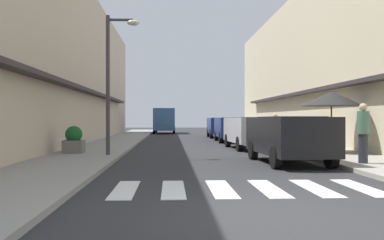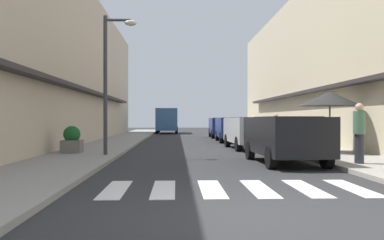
{
  "view_description": "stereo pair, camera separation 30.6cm",
  "coord_description": "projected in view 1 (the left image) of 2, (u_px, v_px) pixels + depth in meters",
  "views": [
    {
      "loc": [
        -1.48,
        -5.97,
        1.4
      ],
      "look_at": [
        -0.35,
        16.15,
        1.33
      ],
      "focal_mm": 39.49,
      "sensor_mm": 36.0,
      "label": 1
    },
    {
      "loc": [
        -1.17,
        -5.99,
        1.4
      ],
      "look_at": [
        -0.35,
        16.15,
        1.33
      ],
      "focal_mm": 39.49,
      "sensor_mm": 36.0,
      "label": 2
    }
  ],
  "objects": [
    {
      "name": "street_lamp",
      "position": [
        114.0,
        69.0,
        15.01
      ],
      "size": [
        1.19,
        0.28,
        4.96
      ],
      "color": "#38383D",
      "rests_on": "sidewalk_left"
    },
    {
      "name": "parked_car_mid",
      "position": [
        250.0,
        129.0,
        19.46
      ],
      "size": [
        1.96,
        4.37,
        1.47
      ],
      "color": "silver",
      "rests_on": "ground_plane"
    },
    {
      "name": "pedestrian_walking_far",
      "position": [
        275.0,
        128.0,
        22.6
      ],
      "size": [
        0.34,
        0.34,
        1.55
      ],
      "rotation": [
        0.0,
        0.0,
        3.93
      ],
      "color": "#282B33",
      "rests_on": "sidewalk_right"
    },
    {
      "name": "parked_car_distant",
      "position": [
        221.0,
        125.0,
        30.97
      ],
      "size": [
        1.84,
        3.95,
        1.47
      ],
      "color": "navy",
      "rests_on": "ground_plane"
    },
    {
      "name": "cafe_umbrella",
      "position": [
        331.0,
        99.0,
        16.14
      ],
      "size": [
        2.33,
        2.33,
        2.32
      ],
      "color": "#262626",
      "rests_on": "sidewalk_right"
    },
    {
      "name": "pedestrian_walking_near",
      "position": [
        363.0,
        132.0,
        12.13
      ],
      "size": [
        0.34,
        0.34,
        1.73
      ],
      "rotation": [
        0.0,
        0.0,
        3.65
      ],
      "color": "#282B33",
      "rests_on": "sidewalk_right"
    },
    {
      "name": "planter_far",
      "position": [
        295.0,
        133.0,
        20.54
      ],
      "size": [
        1.04,
        1.04,
        1.23
      ],
      "color": "gray",
      "rests_on": "sidewalk_right"
    },
    {
      "name": "ground_plane",
      "position": [
        199.0,
        146.0,
        21.98
      ],
      "size": [
        87.75,
        87.75,
        0.0
      ],
      "primitive_type": "plane",
      "color": "#2B2B2D"
    },
    {
      "name": "crosswalk",
      "position": [
        245.0,
        189.0,
        8.42
      ],
      "size": [
        5.2,
        2.2,
        0.01
      ],
      "color": "silver",
      "rests_on": "ground_plane"
    },
    {
      "name": "planter_midblock",
      "position": [
        74.0,
        140.0,
        15.8
      ],
      "size": [
        0.73,
        0.73,
        1.01
      ],
      "color": "slate",
      "rests_on": "sidewalk_left"
    },
    {
      "name": "parked_car_far",
      "position": [
        232.0,
        127.0,
        25.34
      ],
      "size": [
        1.87,
        4.38,
        1.47
      ],
      "color": "navy",
      "rests_on": "ground_plane"
    },
    {
      "name": "parked_car_near",
      "position": [
        289.0,
        134.0,
        13.15
      ],
      "size": [
        1.93,
        4.28,
        1.47
      ],
      "color": "black",
      "rests_on": "ground_plane"
    },
    {
      "name": "sidewalk_left",
      "position": [
        110.0,
        145.0,
        21.75
      ],
      "size": [
        2.68,
        55.84,
        0.12
      ],
      "primitive_type": "cube",
      "color": "gray",
      "rests_on": "ground_plane"
    },
    {
      "name": "building_row_right",
      "position": [
        349.0,
        64.0,
        23.39
      ],
      "size": [
        5.5,
        37.9,
        8.88
      ],
      "color": "beige",
      "rests_on": "ground_plane"
    },
    {
      "name": "building_row_left",
      "position": [
        40.0,
        64.0,
        22.53
      ],
      "size": [
        5.5,
        37.9,
        8.67
      ],
      "color": "#C6B299",
      "rests_on": "ground_plane"
    },
    {
      "name": "delivery_van",
      "position": [
        165.0,
        119.0,
        40.21
      ],
      "size": [
        2.05,
        5.42,
        2.37
      ],
      "color": "#33598C",
      "rests_on": "ground_plane"
    },
    {
      "name": "sidewalk_right",
      "position": [
        286.0,
        144.0,
        22.21
      ],
      "size": [
        2.68,
        55.84,
        0.12
      ],
      "primitive_type": "cube",
      "color": "#9E998E",
      "rests_on": "ground_plane"
    }
  ]
}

